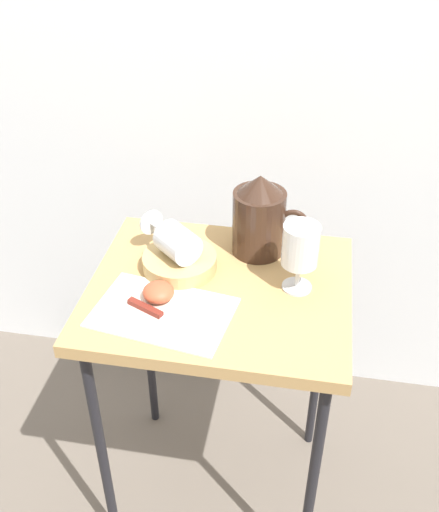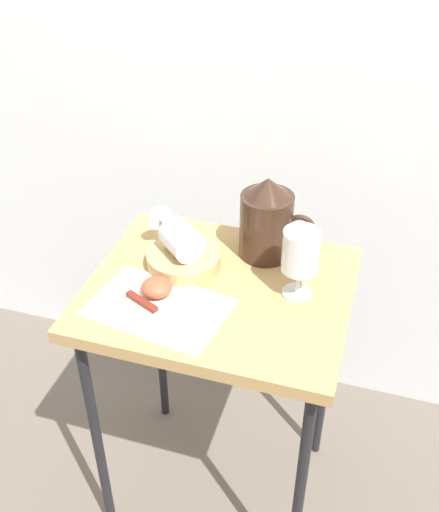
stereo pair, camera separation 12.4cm
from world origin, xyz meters
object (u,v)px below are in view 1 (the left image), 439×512
table (220,312)px  knife (157,314)px  basket_tray (180,262)px  wine_glass_upright (300,249)px  pitcher (259,221)px  apple_half_left (158,292)px  wine_glass_tipped_near (177,242)px

table → knife: 0.18m
basket_tray → wine_glass_upright: 0.28m
pitcher → table: bearing=-113.6°
table → knife: size_ratio=3.69×
pitcher → apple_half_left: (-0.18, -0.22, -0.06)m
basket_tray → apple_half_left: apple_half_left is taller
wine_glass_upright → apple_half_left: size_ratio=2.37×
basket_tray → apple_half_left: (-0.02, -0.12, 0.00)m
apple_half_left → knife: size_ratio=0.34×
basket_tray → wine_glass_tipped_near: 0.05m
wine_glass_tipped_near → knife: bearing=-91.1°
table → wine_glass_upright: bearing=8.4°
table → pitcher: pitcher is taller
basket_tray → pitcher: 0.20m
pitcher → wine_glass_tipped_near: bearing=-148.9°
wine_glass_upright → wine_glass_tipped_near: 0.27m
basket_tray → pitcher: (0.16, 0.10, 0.06)m
apple_half_left → knife: 0.06m
apple_half_left → wine_glass_upright: bearing=18.3°
table → apple_half_left: size_ratio=10.90×
wine_glass_upright → wine_glass_tipped_near: (-0.27, 0.02, -0.03)m
table → wine_glass_upright: (0.16, 0.02, 0.18)m
pitcher → knife: pitcher is taller
basket_tray → apple_half_left: size_ratio=2.51×
basket_tray → knife: bearing=-92.8°
pitcher → knife: bearing=-122.4°
wine_glass_tipped_near → basket_tray: bearing=-1.3°
wine_glass_tipped_near → apple_half_left: bearing=-96.5°
basket_tray → apple_half_left: bearing=-98.8°
basket_tray → apple_half_left: 0.12m
wine_glass_upright → knife: 0.32m
wine_glass_tipped_near → apple_half_left: wine_glass_tipped_near is taller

